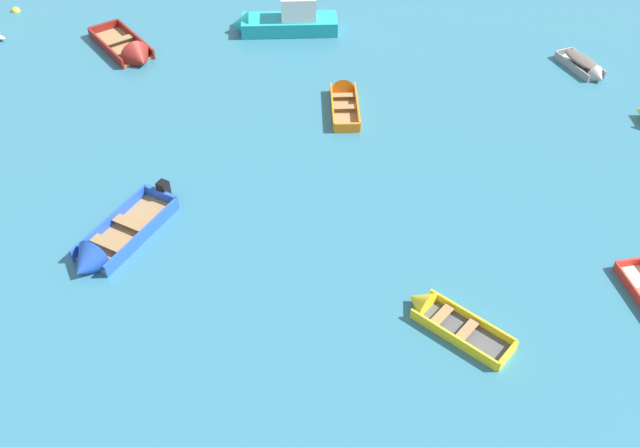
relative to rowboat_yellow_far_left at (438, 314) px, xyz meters
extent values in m
cube|color=#4C4C51|center=(0.64, -0.60, -0.12)|extent=(2.77, 2.70, 0.10)
cube|color=yellow|center=(0.28, -0.98, 0.02)|extent=(2.23, 2.13, 0.38)
cube|color=yellow|center=(0.99, -0.23, 0.02)|extent=(2.23, 2.13, 0.38)
cube|color=yellow|center=(1.73, -1.64, 0.02)|extent=(0.78, 0.81, 0.38)
cone|color=yellow|center=(-0.50, 0.48, 0.04)|extent=(1.19, 1.20, 1.00)
cube|color=#937047|center=(0.75, -0.71, 0.10)|extent=(0.87, 0.89, 0.03)
cube|color=#937047|center=(0.11, -0.11, 0.10)|extent=(0.87, 0.89, 0.03)
cube|color=#99754C|center=(-2.02, 11.38, -0.12)|extent=(1.03, 3.02, 0.11)
cube|color=orange|center=(-2.55, 11.39, 0.05)|extent=(0.11, 3.14, 0.44)
cube|color=orange|center=(-1.50, 11.37, 0.05)|extent=(0.11, 3.14, 0.44)
cube|color=orange|center=(-2.04, 9.81, 0.05)|extent=(1.03, 0.12, 0.44)
cone|color=orange|center=(-2.00, 13.01, 0.07)|extent=(1.02, 0.73, 1.01)
cube|color=#937047|center=(-2.02, 11.22, 0.14)|extent=(0.94, 0.34, 0.03)
cube|color=#937047|center=(-2.01, 12.13, 0.14)|extent=(0.94, 0.34, 0.03)
cube|color=#99754C|center=(-10.04, 4.15, -0.11)|extent=(3.04, 3.86, 0.13)
cube|color=blue|center=(-9.42, 3.79, 0.08)|extent=(2.05, 3.36, 0.51)
cube|color=blue|center=(-10.65, 4.52, 0.08)|extent=(2.05, 3.36, 0.51)
cube|color=blue|center=(-9.05, 5.81, 0.08)|extent=(1.28, 0.84, 0.51)
cone|color=blue|center=(-11.06, 2.43, 0.11)|extent=(1.63, 1.46, 1.37)
cube|color=#937047|center=(-9.93, 4.33, 0.18)|extent=(1.31, 1.00, 0.03)
cube|color=#937047|center=(-10.51, 3.36, 0.18)|extent=(1.31, 1.00, 0.03)
cube|color=black|center=(-8.97, 5.95, 0.26)|extent=(0.50, 0.50, 0.71)
cube|color=red|center=(6.32, 0.39, 0.00)|extent=(0.48, 2.76, 0.34)
cube|color=red|center=(6.58, 1.84, 0.00)|extent=(0.93, 0.24, 0.34)
cube|color=teal|center=(-4.27, 18.61, 0.18)|extent=(4.74, 1.60, 0.71)
cone|color=teal|center=(-6.73, 18.62, 0.22)|extent=(0.95, 1.33, 1.33)
cube|color=white|center=(-3.80, 18.61, 1.11)|extent=(1.71, 1.14, 1.13)
cube|color=black|center=(-4.55, 18.61, 1.33)|extent=(0.15, 1.08, 0.50)
cube|color=#99754C|center=(-12.41, 17.29, -0.11)|extent=(3.31, 3.91, 0.12)
cube|color=maroon|center=(-11.77, 17.73, 0.07)|extent=(2.27, 3.28, 0.48)
cube|color=maroon|center=(-13.06, 16.85, 0.07)|extent=(2.27, 3.28, 0.48)
cube|color=maroon|center=(-13.51, 18.90, 0.07)|extent=(1.35, 0.99, 0.48)
cone|color=maroon|center=(-11.27, 15.61, 0.10)|extent=(1.74, 1.58, 1.50)
cube|color=#937047|center=(-12.53, 17.46, 0.17)|extent=(1.38, 1.12, 0.03)
cube|color=#937047|center=(-11.89, 16.52, 0.17)|extent=(1.38, 1.12, 0.03)
cube|color=beige|center=(9.08, 14.43, -0.13)|extent=(1.63, 2.48, 0.09)
cube|color=gray|center=(9.52, 14.59, 0.01)|extent=(0.90, 2.29, 0.35)
cube|color=gray|center=(8.65, 14.26, 0.01)|extent=(0.90, 2.29, 0.35)
cube|color=gray|center=(8.66, 15.56, 0.01)|extent=(0.88, 0.41, 0.35)
cone|color=gray|center=(9.53, 13.25, 0.02)|extent=(1.03, 0.83, 0.89)
cube|color=#937047|center=(9.04, 14.55, 0.08)|extent=(0.86, 0.53, 0.03)
cube|color=#937047|center=(9.29, 13.88, 0.08)|extent=(0.86, 0.53, 0.03)
ellipsoid|color=#59514C|center=(9.08, 14.43, 0.27)|extent=(1.52, 2.28, 0.25)
sphere|color=yellow|center=(-18.62, 21.47, -0.17)|extent=(0.45, 0.45, 0.45)
camera|label=1|loc=(-4.19, -13.28, 16.28)|focal=38.68mm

